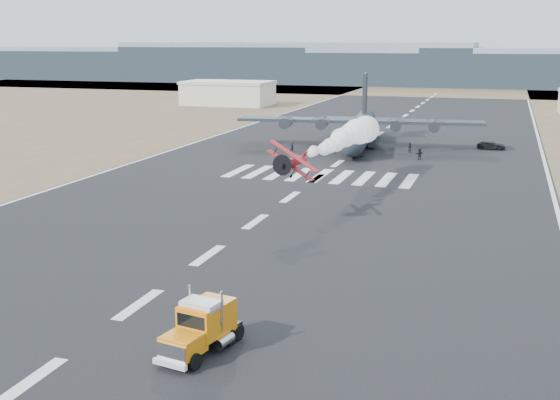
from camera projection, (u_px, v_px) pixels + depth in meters
The scene contains 21 objects.
ground at pixel (139, 304), 48.93m from camera, with size 500.00×500.00×0.00m, color black.
scrub_far at pixel (442, 89), 262.26m from camera, with size 500.00×80.00×0.00m, color brown.
runway_markings at pixel (337, 164), 104.58m from camera, with size 60.00×260.00×0.01m, color silver, non-canonical shape.
ridge_seg_a at pixel (47, 64), 347.11m from camera, with size 150.00×50.00×13.00m, color gray.
ridge_seg_b at pixel (165, 63), 327.39m from camera, with size 150.00×50.00×15.00m, color gray.
ridge_seg_c at pixel (299, 62), 307.68m from camera, with size 150.00×50.00×17.00m, color gray.
ridge_seg_d at pixel (450, 68), 288.64m from camera, with size 150.00×50.00×13.00m, color gray.
hangar_left at pixel (228, 93), 198.25m from camera, with size 24.50×14.50×6.70m.
semi_truck at pixel (202, 326), 41.31m from camera, with size 3.38×7.22×3.17m.
aerobatic_biplane at pixel (292, 162), 70.24m from camera, with size 5.24×5.27×3.96m.
smoke_trail at pixel (355, 133), 90.36m from camera, with size 4.02×26.99×3.68m.
transport_aircraft at pixel (360, 129), 120.77m from camera, with size 41.62×34.16×12.01m.
support_vehicle at pixel (491, 145), 118.18m from camera, with size 2.19×4.76×1.32m, color black.
crew_a at pixel (292, 147), 115.10m from camera, with size 0.57×0.47×1.56m, color black.
crew_b at pixel (361, 148), 113.77m from camera, with size 0.84×0.52×1.73m, color black.
crew_c at pixel (359, 147), 115.49m from camera, with size 1.03×0.48×1.60m, color black.
crew_d at pixel (354, 151), 111.64m from camera, with size 0.93×0.47×1.58m, color black.
crew_e at pixel (362, 152), 110.58m from camera, with size 0.77×0.47×1.58m, color black.
crew_f at pixel (420, 154), 107.74m from camera, with size 1.63×0.53×1.76m, color black.
crew_g at pixel (334, 146), 115.80m from camera, with size 0.66×0.55×1.82m, color black.
crew_h at pixel (409, 148), 114.69m from camera, with size 0.76×0.47×1.57m, color black.
Camera 1 is at (23.57, -40.79, 18.03)m, focal length 45.00 mm.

